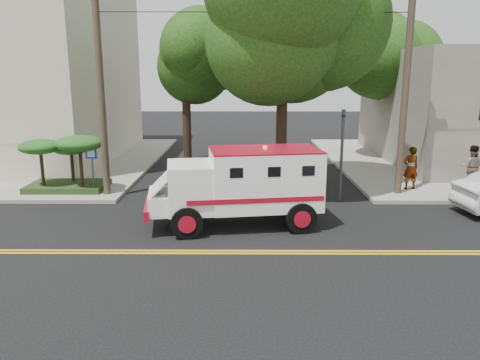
{
  "coord_description": "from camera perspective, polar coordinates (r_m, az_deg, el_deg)",
  "views": [
    {
      "loc": [
        -0.07,
        -12.45,
        4.96
      ],
      "look_at": [
        -0.16,
        2.21,
        1.6
      ],
      "focal_mm": 35.0,
      "sensor_mm": 36.0,
      "label": 1
    }
  ],
  "objects": [
    {
      "name": "ground",
      "position": [
        13.4,
        0.62,
        -8.81
      ],
      "size": [
        100.0,
        100.0,
        0.0
      ],
      "primitive_type": "plane",
      "color": "black",
      "rests_on": "ground"
    },
    {
      "name": "sidewalk_nw",
      "position": [
        29.63,
        -26.64,
        2.04
      ],
      "size": [
        17.0,
        17.0,
        0.15
      ],
      "primitive_type": "cube",
      "color": "gray",
      "rests_on": "ground"
    },
    {
      "name": "utility_pole_left",
      "position": [
        19.27,
        -16.65,
        11.02
      ],
      "size": [
        0.28,
        0.28,
        9.0
      ],
      "primitive_type": "cylinder",
      "color": "#382D23",
      "rests_on": "ground"
    },
    {
      "name": "utility_pole_right",
      "position": [
        19.71,
        19.56,
        10.85
      ],
      "size": [
        0.28,
        0.28,
        9.0
      ],
      "primitive_type": "cylinder",
      "color": "#382D23",
      "rests_on": "ground"
    },
    {
      "name": "tree_main",
      "position": [
        18.9,
        6.84,
        19.63
      ],
      "size": [
        6.08,
        5.7,
        9.85
      ],
      "color": "black",
      "rests_on": "ground"
    },
    {
      "name": "tree_left",
      "position": [
        24.39,
        -5.99,
        14.66
      ],
      "size": [
        4.48,
        4.2,
        7.7
      ],
      "color": "black",
      "rests_on": "ground"
    },
    {
      "name": "tree_right",
      "position": [
        29.62,
        18.47,
        14.47
      ],
      "size": [
        4.8,
        4.5,
        8.2
      ],
      "color": "black",
      "rests_on": "ground"
    },
    {
      "name": "traffic_signal",
      "position": [
        18.66,
        12.34,
        4.19
      ],
      "size": [
        0.15,
        0.18,
        3.6
      ],
      "color": "#3F3F42",
      "rests_on": "ground"
    },
    {
      "name": "accessibility_sign",
      "position": [
        19.93,
        -17.58,
        1.92
      ],
      "size": [
        0.45,
        0.1,
        2.02
      ],
      "color": "#3F3F42",
      "rests_on": "ground"
    },
    {
      "name": "palm_planter",
      "position": [
        20.72,
        -20.52,
        2.89
      ],
      "size": [
        3.52,
        2.63,
        2.36
      ],
      "color": "#1E3314",
      "rests_on": "sidewalk_nw"
    },
    {
      "name": "armored_truck",
      "position": [
        15.26,
        0.33,
        -0.35
      ],
      "size": [
        5.88,
        2.95,
        2.57
      ],
      "rotation": [
        0.0,
        0.0,
        0.15
      ],
      "color": "white",
      "rests_on": "ground"
    },
    {
      "name": "pedestrian_a",
      "position": [
        20.92,
        20.09,
        1.38
      ],
      "size": [
        0.72,
        0.52,
        1.82
      ],
      "primitive_type": "imported",
      "rotation": [
        0.0,
        0.0,
        3.27
      ],
      "color": "gray",
      "rests_on": "sidewalk_ne"
    },
    {
      "name": "pedestrian_b",
      "position": [
        22.1,
        26.38,
        1.44
      ],
      "size": [
        1.11,
        1.01,
        1.86
      ],
      "primitive_type": "imported",
      "rotation": [
        0.0,
        0.0,
        2.71
      ],
      "color": "gray",
      "rests_on": "sidewalk_ne"
    }
  ]
}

